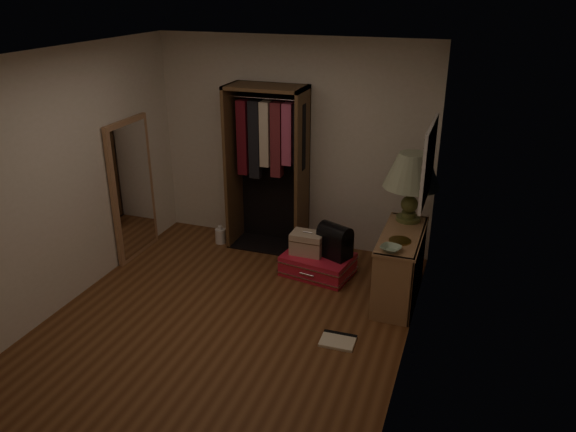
% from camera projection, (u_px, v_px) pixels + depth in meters
% --- Properties ---
extents(ground, '(4.00, 4.00, 0.00)m').
position_uv_depth(ground, '(229.00, 319.00, 5.69)').
color(ground, brown).
rests_on(ground, ground).
extents(room_walls, '(3.52, 4.02, 2.60)m').
position_uv_depth(room_walls, '(232.00, 179.00, 5.13)').
color(room_walls, silver).
rests_on(room_walls, ground).
extents(console_bookshelf, '(0.42, 1.12, 0.75)m').
position_uv_depth(console_bookshelf, '(400.00, 263.00, 5.98)').
color(console_bookshelf, '#9F724D').
rests_on(console_bookshelf, ground).
extents(open_wardrobe, '(0.96, 0.50, 2.05)m').
position_uv_depth(open_wardrobe, '(269.00, 154.00, 6.83)').
color(open_wardrobe, brown).
rests_on(open_wardrobe, ground).
extents(floor_mirror, '(0.06, 0.80, 1.70)m').
position_uv_depth(floor_mirror, '(133.00, 189.00, 6.75)').
color(floor_mirror, '#A57550').
rests_on(floor_mirror, ground).
extents(pink_suitcase, '(0.87, 0.69, 0.24)m').
position_uv_depth(pink_suitcase, '(318.00, 264.00, 6.53)').
color(pink_suitcase, red).
rests_on(pink_suitcase, ground).
extents(train_case, '(0.38, 0.27, 0.27)m').
position_uv_depth(train_case, '(307.00, 243.00, 6.48)').
color(train_case, '#C2AE94').
rests_on(train_case, pink_suitcase).
extents(black_bag, '(0.43, 0.36, 0.40)m').
position_uv_depth(black_bag, '(335.00, 240.00, 6.39)').
color(black_bag, black).
rests_on(black_bag, pink_suitcase).
extents(table_lamp, '(0.80, 0.80, 0.76)m').
position_uv_depth(table_lamp, '(412.00, 172.00, 5.92)').
color(table_lamp, '#535C2C').
rests_on(table_lamp, console_bookshelf).
extents(brass_tray, '(0.24, 0.24, 0.01)m').
position_uv_depth(brass_tray, '(400.00, 241.00, 5.64)').
color(brass_tray, olive).
rests_on(brass_tray, console_bookshelf).
extents(ceramic_bowl, '(0.24, 0.24, 0.05)m').
position_uv_depth(ceramic_bowl, '(391.00, 249.00, 5.43)').
color(ceramic_bowl, '#95B398').
rests_on(ceramic_bowl, console_bookshelf).
extents(white_jug, '(0.18, 0.18, 0.24)m').
position_uv_depth(white_jug, '(220.00, 236.00, 7.31)').
color(white_jug, white).
rests_on(white_jug, ground).
extents(floor_book, '(0.33, 0.27, 0.03)m').
position_uv_depth(floor_book, '(338.00, 340.00, 5.34)').
color(floor_book, '#F2E9CB').
rests_on(floor_book, ground).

